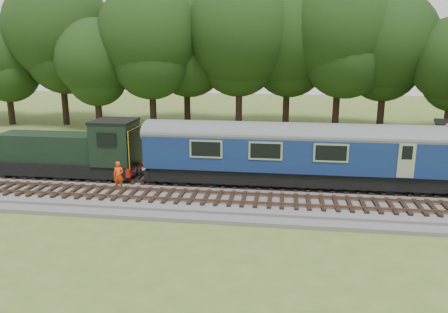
# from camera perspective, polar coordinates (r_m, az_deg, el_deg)

# --- Properties ---
(ground) EXTENTS (120.00, 120.00, 0.00)m
(ground) POSITION_cam_1_polar(r_m,az_deg,el_deg) (25.84, -3.30, -4.95)
(ground) COLOR #4D6324
(ground) RESTS_ON ground
(ballast) EXTENTS (70.00, 7.00, 0.35)m
(ballast) POSITION_cam_1_polar(r_m,az_deg,el_deg) (25.78, -3.30, -4.58)
(ballast) COLOR #4C4C4F
(ballast) RESTS_ON ground
(track_north) EXTENTS (67.20, 2.40, 0.21)m
(track_north) POSITION_cam_1_polar(r_m,az_deg,el_deg) (27.02, -2.73, -3.17)
(track_north) COLOR black
(track_north) RESTS_ON ballast
(track_south) EXTENTS (67.20, 2.40, 0.21)m
(track_south) POSITION_cam_1_polar(r_m,az_deg,el_deg) (24.22, -4.05, -5.23)
(track_south) COLOR black
(track_south) RESTS_ON ballast
(fence) EXTENTS (64.00, 0.12, 1.00)m
(fence) POSITION_cam_1_polar(r_m,az_deg,el_deg) (30.06, -1.62, -2.22)
(fence) COLOR #6B6054
(fence) RESTS_ON ground
(tree_line) EXTENTS (70.00, 8.00, 18.00)m
(tree_line) POSITION_cam_1_polar(r_m,az_deg,el_deg) (46.97, 1.95, 3.65)
(tree_line) COLOR black
(tree_line) RESTS_ON ground
(dmu_railcar) EXTENTS (18.05, 2.86, 3.88)m
(dmu_railcar) POSITION_cam_1_polar(r_m,az_deg,el_deg) (26.02, 9.56, 0.97)
(dmu_railcar) COLOR black
(dmu_railcar) RESTS_ON ground
(shunter_loco) EXTENTS (8.91, 2.60, 3.38)m
(shunter_loco) POSITION_cam_1_polar(r_m,az_deg,el_deg) (29.27, -18.88, 0.58)
(shunter_loco) COLOR black
(shunter_loco) RESTS_ON ground
(worker) EXTENTS (0.63, 0.44, 1.66)m
(worker) POSITION_cam_1_polar(r_m,az_deg,el_deg) (26.10, -13.61, -2.43)
(worker) COLOR #FF430D
(worker) RESTS_ON ballast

